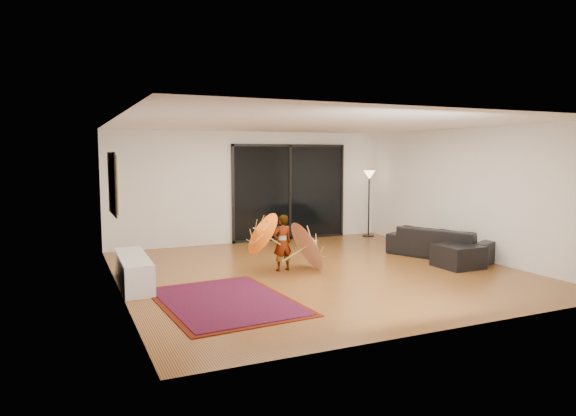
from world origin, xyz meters
TOP-DOWN VIEW (x-y plane):
  - floor at (0.00, 0.00)m, footprint 7.00×7.00m
  - ceiling at (0.00, 0.00)m, footprint 7.00×7.00m
  - wall_back at (0.00, 3.50)m, footprint 7.00×0.00m
  - wall_front at (0.00, -3.50)m, footprint 7.00×0.00m
  - wall_left at (-3.50, 0.00)m, footprint 0.00×7.00m
  - wall_right at (3.50, 0.00)m, footprint 0.00×7.00m
  - sliding_door at (1.00, 3.47)m, footprint 3.06×0.07m
  - painting at (-3.46, 1.00)m, footprint 0.04×1.28m
  - media_console at (-3.25, 0.30)m, footprint 0.48×1.79m
  - speaker at (-3.25, 0.27)m, footprint 0.33×0.33m
  - persian_rug at (-2.16, -1.22)m, footprint 2.00×2.67m
  - sofa at (2.95, 0.08)m, footprint 1.67×2.32m
  - ottoman at (2.59, -0.83)m, footprint 0.76×0.76m
  - floor_lamp at (3.10, 3.07)m, footprint 0.30×0.30m
  - child at (-0.58, 0.29)m, footprint 0.40×0.28m
  - parasol_orange at (-1.13, 0.24)m, footprint 0.61×0.85m
  - parasol_white at (0.02, 0.14)m, footprint 0.62×1.01m

SIDE VIEW (x-z plane):
  - floor at x=0.00m, z-range 0.00..0.00m
  - persian_rug at x=-2.16m, z-range 0.00..0.02m
  - speaker at x=-3.25m, z-range 0.00..0.36m
  - ottoman at x=2.59m, z-range 0.00..0.43m
  - media_console at x=-3.25m, z-range 0.00..0.49m
  - sofa at x=2.95m, z-range 0.00..0.63m
  - parasol_white at x=0.02m, z-range 0.01..1.00m
  - child at x=-0.58m, z-range 0.00..1.04m
  - parasol_orange at x=-1.13m, z-range 0.29..1.18m
  - sliding_door at x=1.00m, z-range 0.00..2.40m
  - wall_back at x=0.00m, z-range -2.15..4.85m
  - wall_front at x=0.00m, z-range -2.15..4.85m
  - wall_left at x=-3.50m, z-range -2.15..4.85m
  - wall_right at x=3.50m, z-range -2.15..4.85m
  - floor_lamp at x=3.10m, z-range 0.50..2.23m
  - painting at x=-3.46m, z-range 1.11..2.19m
  - ceiling at x=0.00m, z-range 2.70..2.70m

